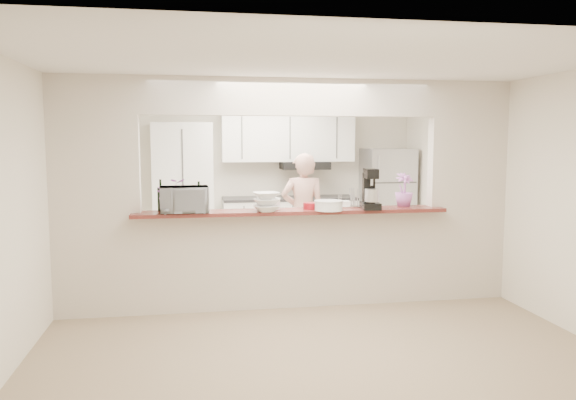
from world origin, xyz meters
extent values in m
plane|color=gray|center=(0.00, 0.00, 0.00)|extent=(6.00, 6.00, 0.00)
cube|color=silver|center=(0.00, 1.55, 0.01)|extent=(5.00, 2.90, 0.01)
cube|color=beige|center=(-2.05, 0.00, 1.25)|extent=(0.90, 0.15, 2.50)
cube|color=beige|center=(2.05, 0.00, 1.25)|extent=(0.90, 0.15, 2.50)
cube|color=beige|center=(0.00, 0.00, 2.30)|extent=(3.20, 0.15, 0.40)
cube|color=beige|center=(0.00, 0.00, 0.53)|extent=(3.20, 0.15, 1.05)
cube|color=maroon|center=(0.00, -0.05, 1.07)|extent=(3.40, 0.38, 0.04)
cube|color=white|center=(-1.20, 2.70, 1.05)|extent=(0.90, 0.60, 2.10)
cube|color=white|center=(0.45, 2.70, 0.45)|extent=(2.10, 0.60, 0.90)
cube|color=#2E2E30|center=(0.45, 2.70, 0.92)|extent=(2.10, 0.62, 0.04)
cube|color=white|center=(0.45, 2.83, 1.88)|extent=(2.10, 0.35, 0.75)
cube|color=black|center=(0.70, 2.72, 1.44)|extent=(0.75, 0.45, 0.12)
cube|color=black|center=(1.20, 2.40, 0.50)|extent=(0.55, 0.02, 0.55)
cube|color=#AAA9AE|center=(2.05, 2.65, 0.85)|extent=(0.75, 0.70, 1.70)
imported|color=#CB6BBC|center=(-1.30, 0.05, 1.26)|extent=(0.39, 0.37, 0.35)
cylinder|color=black|center=(-1.40, 0.07, 1.22)|extent=(0.07, 0.07, 0.25)
cylinder|color=black|center=(-1.40, 0.07, 1.39)|extent=(0.02, 0.02, 0.09)
cylinder|color=black|center=(-1.00, -0.10, 1.21)|extent=(0.06, 0.06, 0.24)
cylinder|color=black|center=(-1.00, -0.10, 1.37)|extent=(0.02, 0.02, 0.08)
imported|color=#A6A6AB|center=(-1.15, -0.10, 1.23)|extent=(0.50, 0.35, 0.27)
imported|color=white|center=(-0.30, -0.17, 1.19)|extent=(0.32, 0.32, 0.20)
cylinder|color=white|center=(-0.25, 0.03, 1.15)|extent=(0.26, 0.26, 0.11)
cylinder|color=white|center=(-0.25, 0.03, 1.21)|extent=(0.27, 0.27, 0.01)
cylinder|color=white|center=(0.37, -0.19, 1.14)|extent=(0.30, 0.30, 0.10)
cylinder|color=white|center=(0.37, -0.19, 1.19)|extent=(0.31, 0.31, 0.01)
cylinder|color=maroon|center=(0.20, -0.03, 1.12)|extent=(0.15, 0.15, 0.07)
cylinder|color=tan|center=(0.40, 0.08, 1.13)|extent=(0.16, 0.16, 0.08)
cube|color=silver|center=(0.67, 0.05, 1.10)|extent=(0.24, 0.15, 0.01)
cube|color=white|center=(0.67, 0.05, 1.13)|extent=(0.10, 0.10, 0.06)
cube|color=black|center=(0.85, -0.15, 1.13)|extent=(0.22, 0.32, 0.07)
cube|color=black|center=(0.86, -0.05, 1.32)|extent=(0.14, 0.12, 0.32)
cube|color=black|center=(0.85, -0.16, 1.48)|extent=(0.16, 0.27, 0.11)
cylinder|color=#B7B7BC|center=(0.84, -0.21, 1.25)|extent=(0.15, 0.15, 0.14)
imported|color=#B76BC8|center=(1.31, 0.05, 1.28)|extent=(0.25, 0.25, 0.38)
imported|color=tan|center=(0.42, 1.46, 0.83)|extent=(0.65, 0.47, 1.66)
camera|label=1|loc=(-1.07, -6.00, 1.85)|focal=35.00mm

